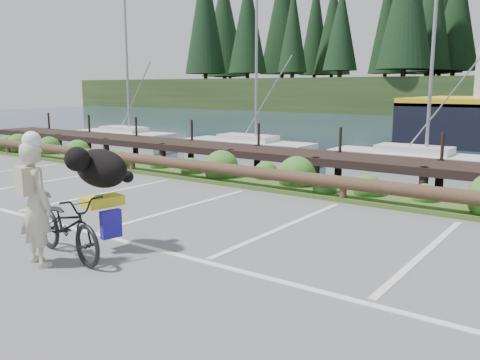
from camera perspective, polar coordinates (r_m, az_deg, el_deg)
ground at (r=8.08m, az=-2.33°, el=-8.39°), size 72.00×72.00×0.00m
vegetation_strip at (r=12.52m, az=12.80°, el=-1.62°), size 34.00×1.60×0.10m
log_rail at (r=11.91m, az=11.46°, el=-2.43°), size 32.00×0.30×0.60m
bicycle at (r=8.26m, az=-18.82°, el=-4.85°), size 2.02×0.99×1.02m
cyclist at (r=7.99m, az=-21.90°, el=-2.54°), size 0.73×0.54×1.83m
dog at (r=8.37m, az=-15.34°, el=1.28°), size 0.70×1.15×0.62m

